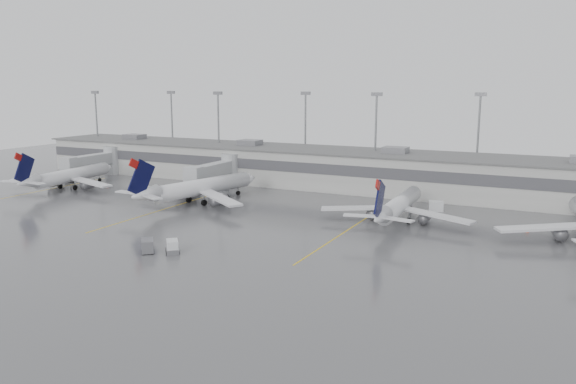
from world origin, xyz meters
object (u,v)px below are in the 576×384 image
at_px(jet_mid_right, 398,205).
at_px(baggage_tug, 172,248).
at_px(jet_far_left, 68,176).
at_px(jet_mid_left, 198,187).

distance_m(jet_mid_right, baggage_tug, 37.59).
relative_size(jet_far_left, jet_mid_left, 0.95).
relative_size(jet_far_left, baggage_tug, 9.26).
height_order(jet_mid_left, baggage_tug, jet_mid_left).
distance_m(jet_far_left, jet_mid_right, 71.82).
bearing_deg(jet_mid_right, baggage_tug, -127.99).
bearing_deg(jet_far_left, jet_mid_right, -4.43).
bearing_deg(baggage_tug, jet_mid_right, 13.28).
xyz_separation_m(jet_far_left, baggage_tug, (49.55, -28.11, -2.24)).
bearing_deg(jet_far_left, baggage_tug, -35.69).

